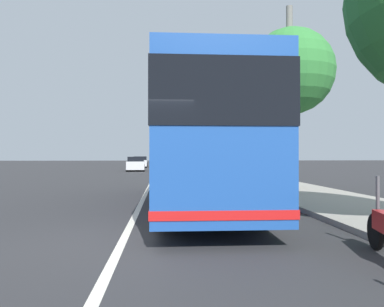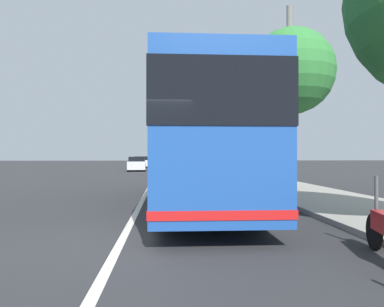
{
  "view_description": "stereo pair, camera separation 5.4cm",
  "coord_description": "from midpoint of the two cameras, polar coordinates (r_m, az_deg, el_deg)",
  "views": [
    {
      "loc": [
        -6.98,
        -0.76,
        1.59
      ],
      "look_at": [
        6.27,
        -1.78,
        1.66
      ],
      "focal_mm": 34.04,
      "sensor_mm": 36.0,
      "label": 1
    },
    {
      "loc": [
        -6.99,
        -0.82,
        1.59
      ],
      "look_at": [
        6.27,
        -1.78,
        1.66
      ],
      "focal_mm": 34.04,
      "sensor_mm": 36.0,
      "label": 2
    }
  ],
  "objects": [
    {
      "name": "car_ahead_same_lane",
      "position": [
        49.54,
        -8.14,
        -1.34
      ],
      "size": [
        4.66,
        1.99,
        1.48
      ],
      "rotation": [
        0.0,
        0.0,
        3.17
      ],
      "color": "silver",
      "rests_on": "ground"
    },
    {
      "name": "roadside_tree_far_block",
      "position": [
        31.44,
        5.25,
        3.25
      ],
      "size": [
        3.45,
        3.45,
        5.3
      ],
      "color": "brown",
      "rests_on": "ground"
    },
    {
      "name": "ground_plane",
      "position": [
        7.21,
        -10.86,
        -13.03
      ],
      "size": [
        220.0,
        220.0,
        0.0
      ],
      "primitive_type": "plane",
      "color": "#2D2D30"
    },
    {
      "name": "sidewalk_curb",
      "position": [
        17.94,
        13.8,
        -5.16
      ],
      "size": [
        110.0,
        3.6,
        0.14
      ],
      "primitive_type": "cube",
      "color": "#9E998E",
      "rests_on": "ground"
    },
    {
      "name": "utility_pole",
      "position": [
        17.61,
        14.94,
        8.43
      ],
      "size": [
        0.3,
        0.3,
        8.53
      ],
      "primitive_type": "cylinder",
      "color": "slate",
      "rests_on": "ground"
    },
    {
      "name": "coach_bus",
      "position": [
        11.77,
        0.67,
        2.12
      ],
      "size": [
        11.66,
        2.67,
        3.6
      ],
      "rotation": [
        0.0,
        0.0,
        -0.01
      ],
      "color": "#1E4C9E",
      "rests_on": "ground"
    },
    {
      "name": "car_far_distant",
      "position": [
        37.98,
        -8.84,
        -1.65
      ],
      "size": [
        4.33,
        2.0,
        1.47
      ],
      "rotation": [
        0.0,
        0.0,
        3.19
      ],
      "color": "silver",
      "rests_on": "ground"
    },
    {
      "name": "roadside_tree_mid_block",
      "position": [
        17.62,
        15.12,
        12.24
      ],
      "size": [
        3.94,
        3.94,
        7.41
      ],
      "color": "brown",
      "rests_on": "ground"
    },
    {
      "name": "lane_divider_line",
      "position": [
        17.08,
        -7.06,
        -5.64
      ],
      "size": [
        110.0,
        0.16,
        0.01
      ],
      "primitive_type": "cube",
      "color": "silver",
      "rests_on": "ground"
    },
    {
      "name": "car_side_street",
      "position": [
        38.8,
        -2.85,
        -1.62
      ],
      "size": [
        4.13,
        1.96,
        1.47
      ],
      "rotation": [
        0.0,
        0.0,
        -0.04
      ],
      "color": "#2D7238",
      "rests_on": "ground"
    }
  ]
}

